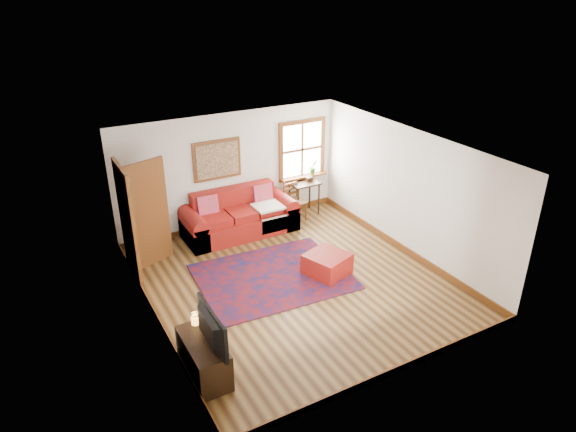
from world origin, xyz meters
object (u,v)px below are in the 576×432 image
media_cabinet (204,358)px  red_leather_sofa (239,219)px  red_ottoman (327,264)px  side_table (304,187)px  ladder_back_chair (293,199)px

media_cabinet → red_leather_sofa: bearing=59.4°
red_ottoman → side_table: side_table is taller
red_leather_sofa → side_table: red_leather_sofa is taller
side_table → media_cabinet: (-3.91, -3.90, -0.37)m
side_table → ladder_back_chair: (-0.36, -0.14, -0.16)m
red_leather_sofa → red_ottoman: 2.45m
ladder_back_chair → media_cabinet: 5.18m
side_table → media_cabinet: size_ratio=0.76×
red_leather_sofa → media_cabinet: red_leather_sofa is taller
red_leather_sofa → media_cabinet: 4.35m
red_ottoman → side_table: bearing=49.4°
side_table → ladder_back_chair: size_ratio=0.86×
red_ottoman → side_table: (0.99, 2.50, 0.45)m
side_table → media_cabinet: bearing=-135.1°
red_leather_sofa → ladder_back_chair: size_ratio=2.65×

